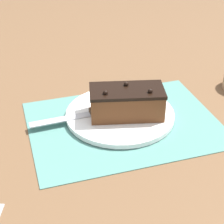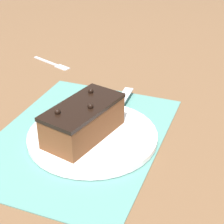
% 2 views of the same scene
% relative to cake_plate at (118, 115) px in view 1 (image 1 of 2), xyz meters
% --- Properties ---
extents(ground_plane, '(3.00, 3.00, 0.00)m').
position_rel_cake_plate_xyz_m(ground_plane, '(-0.00, 0.03, -0.01)').
color(ground_plane, brown).
extents(placemat_woven, '(0.46, 0.34, 0.00)m').
position_rel_cake_plate_xyz_m(placemat_woven, '(-0.00, 0.03, -0.01)').
color(placemat_woven, slate).
rests_on(placemat_woven, ground_plane).
extents(cake_plate, '(0.27, 0.27, 0.01)m').
position_rel_cake_plate_xyz_m(cake_plate, '(0.00, 0.00, 0.00)').
color(cake_plate, white).
rests_on(cake_plate, placemat_woven).
extents(chocolate_cake, '(0.19, 0.13, 0.08)m').
position_rel_cake_plate_xyz_m(chocolate_cake, '(-0.02, 0.01, 0.04)').
color(chocolate_cake, brown).
rests_on(chocolate_cake, cake_plate).
extents(serving_knife, '(0.22, 0.03, 0.01)m').
position_rel_cake_plate_xyz_m(serving_knife, '(0.07, -0.01, 0.01)').
color(serving_knife, '#472D19').
rests_on(serving_knife, cake_plate).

